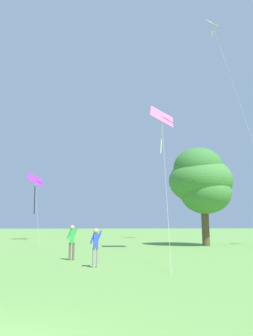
% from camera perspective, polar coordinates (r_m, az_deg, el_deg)
% --- Properties ---
extents(kite_pink_low, '(3.63, 11.19, 10.83)m').
position_cam_1_polar(kite_pink_low, '(23.75, 6.44, 8.05)').
color(kite_pink_low, pink).
rests_on(kite_pink_low, ground_plane).
extents(kite_purple_streamer, '(3.08, 11.11, 8.43)m').
position_cam_1_polar(kite_purple_streamer, '(40.99, -16.29, -3.43)').
color(kite_purple_streamer, purple).
rests_on(kite_purple_streamer, ground_plane).
extents(kite_yellow_diamond, '(1.62, 10.82, 26.42)m').
position_cam_1_polar(kite_yellow_diamond, '(41.74, 15.64, 22.89)').
color(kite_yellow_diamond, yellow).
rests_on(kite_yellow_diamond, ground_plane).
extents(person_in_blue_jacket, '(0.52, 0.22, 1.62)m').
position_cam_1_polar(person_in_blue_jacket, '(13.76, -5.62, -13.57)').
color(person_in_blue_jacket, gray).
rests_on(person_in_blue_jacket, ground_plane).
extents(person_far_back, '(0.57, 0.24, 1.76)m').
position_cam_1_polar(person_far_back, '(16.78, -9.88, -12.61)').
color(person_far_back, '#665B4C').
rests_on(person_far_back, ground_plane).
extents(tree_left_oak, '(5.70, 5.70, 8.72)m').
position_cam_1_polar(tree_left_oak, '(29.06, 13.42, -2.32)').
color(tree_left_oak, brown).
rests_on(tree_left_oak, ground_plane).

